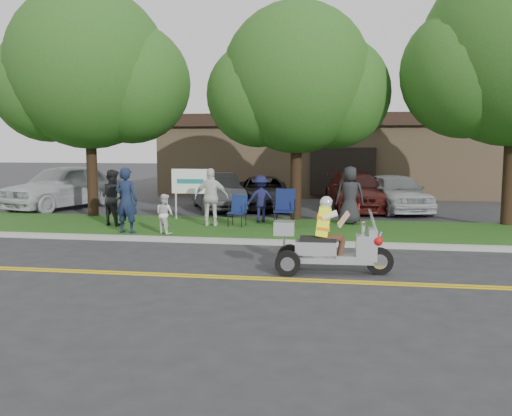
# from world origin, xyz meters

# --- Properties ---
(ground) EXTENTS (120.00, 120.00, 0.00)m
(ground) POSITION_xyz_m (0.00, 0.00, 0.00)
(ground) COLOR #28282B
(ground) RESTS_ON ground
(centerline_near) EXTENTS (60.00, 0.10, 0.01)m
(centerline_near) POSITION_xyz_m (0.00, -0.58, 0.01)
(centerline_near) COLOR gold
(centerline_near) RESTS_ON ground
(centerline_far) EXTENTS (60.00, 0.10, 0.01)m
(centerline_far) POSITION_xyz_m (0.00, -0.42, 0.01)
(centerline_far) COLOR gold
(centerline_far) RESTS_ON ground
(curb) EXTENTS (60.00, 0.25, 0.12)m
(curb) POSITION_xyz_m (0.00, 3.05, 0.06)
(curb) COLOR #A8A89E
(curb) RESTS_ON ground
(grass_verge) EXTENTS (60.00, 4.00, 0.10)m
(grass_verge) POSITION_xyz_m (0.00, 5.20, 0.06)
(grass_verge) COLOR #1D4E14
(grass_verge) RESTS_ON ground
(commercial_building) EXTENTS (18.00, 8.20, 4.00)m
(commercial_building) POSITION_xyz_m (2.00, 18.98, 2.01)
(commercial_building) COLOR #9E7F5B
(commercial_building) RESTS_ON ground
(tree_left) EXTENTS (6.62, 5.40, 7.78)m
(tree_left) POSITION_xyz_m (-6.44, 7.03, 4.85)
(tree_left) COLOR #332114
(tree_left) RESTS_ON ground
(tree_mid) EXTENTS (5.88, 4.80, 7.05)m
(tree_mid) POSITION_xyz_m (0.55, 7.23, 4.43)
(tree_mid) COLOR #332114
(tree_mid) RESTS_ON ground
(business_sign) EXTENTS (1.25, 0.06, 1.75)m
(business_sign) POSITION_xyz_m (-2.90, 6.60, 1.26)
(business_sign) COLOR silver
(business_sign) RESTS_ON ground
(trike_scooter) EXTENTS (2.35, 0.80, 1.54)m
(trike_scooter) POSITION_xyz_m (1.73, 0.15, 0.54)
(trike_scooter) COLOR black
(trike_scooter) RESTS_ON ground
(lawn_chair_a) EXTENTS (0.56, 0.58, 0.93)m
(lawn_chair_a) POSITION_xyz_m (-1.08, 5.42, 0.63)
(lawn_chair_a) COLOR black
(lawn_chair_a) RESTS_ON grass_verge
(lawn_chair_b) EXTENTS (0.60, 0.62, 1.12)m
(lawn_chair_b) POSITION_xyz_m (0.33, 5.44, 0.74)
(lawn_chair_b) COLOR black
(lawn_chair_b) RESTS_ON grass_verge
(spectator_adult_left) EXTENTS (0.71, 0.52, 1.82)m
(spectator_adult_left) POSITION_xyz_m (-3.87, 3.62, 1.01)
(spectator_adult_left) COLOR #15203A
(spectator_adult_left) RESTS_ON grass_verge
(spectator_adult_mid) EXTENTS (0.98, 0.87, 1.69)m
(spectator_adult_mid) POSITION_xyz_m (-4.87, 4.94, 0.95)
(spectator_adult_mid) COLOR black
(spectator_adult_mid) RESTS_ON grass_verge
(spectator_adult_right) EXTENTS (1.07, 0.58, 1.73)m
(spectator_adult_right) POSITION_xyz_m (-1.87, 5.29, 0.97)
(spectator_adult_right) COLOR silver
(spectator_adult_right) RESTS_ON grass_verge
(spectator_chair_a) EXTENTS (1.09, 0.85, 1.48)m
(spectator_chair_a) POSITION_xyz_m (-0.53, 6.29, 0.84)
(spectator_chair_a) COLOR #171840
(spectator_chair_a) RESTS_ON grass_verge
(spectator_chair_b) EXTENTS (0.90, 0.61, 1.78)m
(spectator_chair_b) POSITION_xyz_m (2.24, 6.30, 1.00)
(spectator_chair_b) COLOR black
(spectator_chair_b) RESTS_ON grass_verge
(child_right) EXTENTS (0.67, 0.62, 1.10)m
(child_right) POSITION_xyz_m (-2.78, 3.62, 0.65)
(child_right) COLOR silver
(child_right) RESTS_ON grass_verge
(parked_car_far_left) EXTENTS (3.64, 5.60, 1.77)m
(parked_car_far_left) POSITION_xyz_m (-9.00, 9.55, 0.89)
(parked_car_far_left) COLOR silver
(parked_car_far_left) RESTS_ON ground
(parked_car_left) EXTENTS (3.11, 4.55, 1.42)m
(parked_car_left) POSITION_xyz_m (-2.84, 10.10, 0.71)
(parked_car_left) COLOR #2E2D30
(parked_car_left) RESTS_ON ground
(parked_car_mid) EXTENTS (3.00, 4.91, 1.27)m
(parked_car_mid) POSITION_xyz_m (-1.09, 10.77, 0.64)
(parked_car_mid) COLOR black
(parked_car_mid) RESTS_ON ground
(parked_car_right) EXTENTS (2.74, 5.16, 1.43)m
(parked_car_right) POSITION_xyz_m (2.54, 10.97, 0.71)
(parked_car_right) COLOR #451310
(parked_car_right) RESTS_ON ground
(parked_car_far_right) EXTENTS (2.79, 4.64, 1.48)m
(parked_car_far_right) POSITION_xyz_m (4.00, 10.50, 0.74)
(parked_car_far_right) COLOR silver
(parked_car_far_right) RESTS_ON ground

